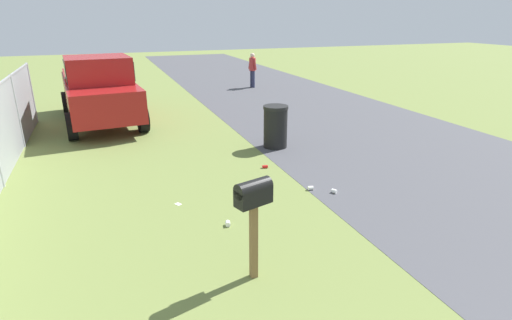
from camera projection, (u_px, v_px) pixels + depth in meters
road_asphalt at (496, 193)px, 7.80m from camera, size 60.00×6.67×0.01m
mailbox at (253, 201)px, 4.96m from camera, size 0.33×0.50×1.36m
pickup_truck at (99, 88)px, 12.42m from camera, size 5.34×2.53×2.09m
trash_bin at (275, 127)px, 10.33m from camera, size 0.63×0.63×1.08m
pedestrian at (252, 68)px, 18.79m from camera, size 0.48×0.30×1.57m
litter_wrapper_by_mailbox at (178, 204)px, 7.34m from camera, size 0.15×0.13×0.01m
litter_cup_midfield_b at (228, 224)px, 6.58m from camera, size 0.12×0.10×0.08m
litter_can_midfield_a at (265, 167)px, 9.06m from camera, size 0.09×0.13×0.07m
litter_cup_far_scatter at (334, 191)px, 7.78m from camera, size 0.13×0.12×0.08m
litter_cup_near_hydrant at (311, 188)px, 7.92m from camera, size 0.10×0.11×0.08m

